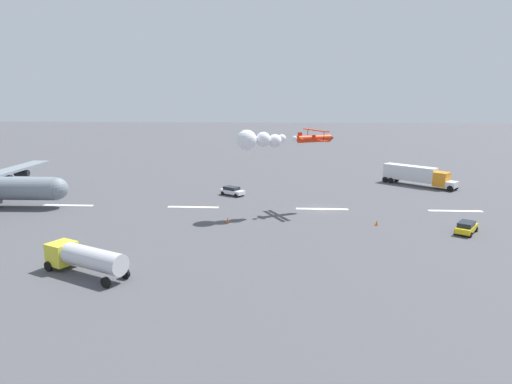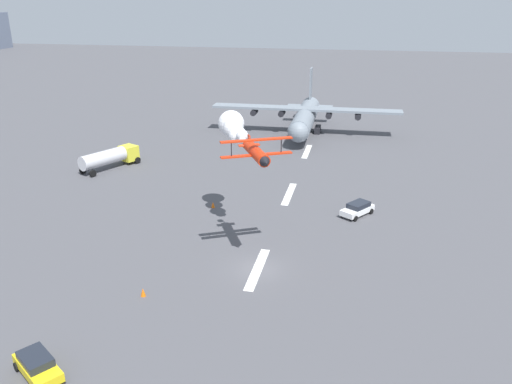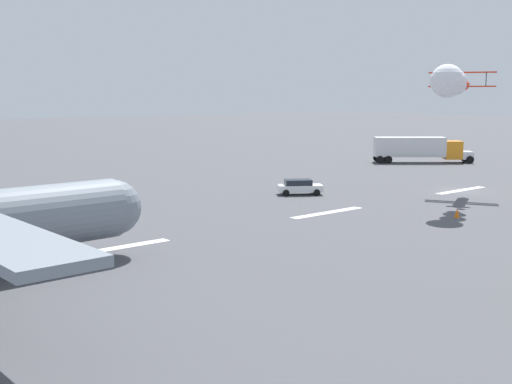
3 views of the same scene
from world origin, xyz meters
name	(u,v)px [view 1 (image 1 of 3)]	position (x,y,z in m)	size (l,w,h in m)	color
ground_plane	(322,209)	(0.00, 0.00, 0.00)	(440.00, 440.00, 0.00)	#4C4C51
runway_stripe_2	(455,211)	(-19.99, 0.00, 0.01)	(8.00, 0.90, 0.01)	white
runway_stripe_3	(322,209)	(0.00, 0.00, 0.01)	(8.00, 0.90, 0.01)	white
runway_stripe_4	(193,207)	(19.99, 0.00, 0.01)	(8.00, 0.90, 0.01)	white
runway_stripe_5	(69,205)	(39.98, 0.00, 0.01)	(8.00, 0.90, 0.01)	white
stunt_biplane_red	(267,140)	(8.36, 3.94, 10.96)	(14.28, 9.27, 2.82)	red
semi_truck_orange	(417,175)	(-19.64, -19.53, 2.12)	(12.44, 11.29, 3.70)	silver
fuel_tanker_truck	(85,258)	(25.09, 27.35, 1.75)	(9.41, 6.40, 2.90)	yellow
followme_car_yellow	(232,191)	(14.84, -8.77, 0.81)	(4.61, 3.97, 1.52)	white
airport_staff_sedan	(466,227)	(-17.12, 11.40, 0.81)	(3.91, 4.54, 1.52)	yellow
traffic_cone_near	(377,223)	(-6.55, 8.52, 0.38)	(0.44, 0.44, 0.75)	orange
traffic_cone_far	(228,220)	(13.57, 8.29, 0.38)	(0.44, 0.44, 0.75)	orange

